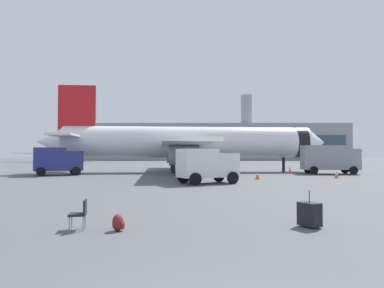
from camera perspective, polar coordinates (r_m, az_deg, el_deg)
airplane_at_gate at (r=42.90m, az=-0.82°, el=0.25°), size 35.77×32.32×10.50m
airplane_taxiing at (r=109.74m, az=-21.11°, el=-1.32°), size 23.32×25.47×7.74m
service_truck at (r=39.08m, az=-21.15°, el=-2.45°), size 5.28×4.12×2.90m
fuel_truck at (r=41.98m, az=21.53°, el=-2.16°), size 6.14×3.03×3.20m
cargo_van at (r=26.14m, az=2.48°, el=-3.33°), size 4.83×3.81×2.60m
safety_cone_near at (r=41.12m, az=15.74°, el=-4.13°), size 0.44×0.44×0.82m
safety_cone_mid at (r=31.15m, az=10.68°, el=-5.05°), size 0.44×0.44×0.72m
safety_cone_far at (r=35.02m, az=22.58°, el=-4.67°), size 0.44×0.44×0.61m
rolling_suitcase at (r=11.27m, az=18.67°, el=-10.82°), size 0.67×0.75×1.10m
traveller_backpack at (r=10.43m, az=-11.96°, el=-12.51°), size 0.36×0.40×0.48m
gate_chair at (r=10.84m, az=-17.83°, el=-10.62°), size 0.55×0.55×0.86m
terminal_building at (r=136.71m, az=3.39°, el=0.25°), size 99.41×23.54×25.50m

